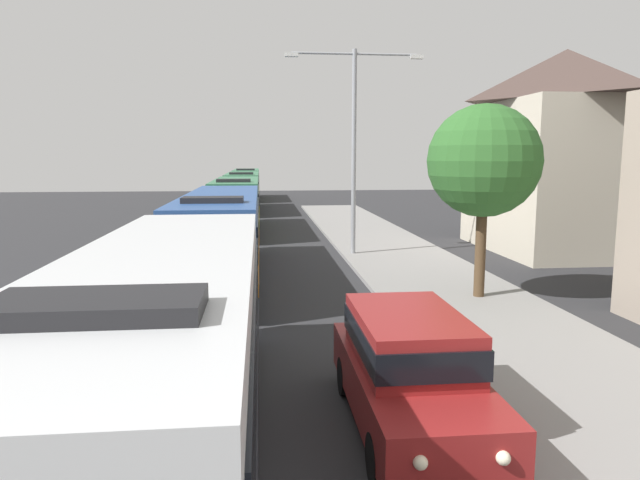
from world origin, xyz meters
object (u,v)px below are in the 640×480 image
Objects in this scene: bus_rear at (247,183)px; roadside_tree at (484,161)px; bus_lead at (165,348)px; white_suv at (409,366)px; bus_second_in_line at (222,233)px; streetlamp_mid at (354,131)px; bus_fourth_in_line at (243,190)px; bus_middle at (237,203)px.

bus_rear is 43.85m from roadside_tree.
bus_lead is 2.18× the size of white_suv.
roadside_tree is (7.95, -3.93, 2.53)m from bus_second_in_line.
roadside_tree is (4.25, 7.90, 3.19)m from white_suv.
streetlamp_mid reaches higher than bus_lead.
bus_lead is at bearing -107.89° from streetlamp_mid.
bus_fourth_in_line is (-0.00, 26.24, -0.00)m from bus_second_in_line.
streetlamp_mid is at bearing 38.21° from bus_second_in_line.
bus_rear is 2.27× the size of white_suv.
streetlamp_mid is (5.40, -34.87, 3.74)m from bus_rear.
bus_rear is 1.28× the size of streetlamp_mid.
bus_lead is at bearing -90.00° from bus_second_in_line.
bus_fourth_in_line is at bearing -90.00° from bus_rear.
white_suv is at bearing -96.03° from streetlamp_mid.
streetlamp_mid reaches higher than bus_rear.
bus_lead is 38.70m from bus_fourth_in_line.
roadside_tree is (7.95, -30.17, 2.53)m from bus_fourth_in_line.
bus_lead is 12.47m from bus_second_in_line.
bus_fourth_in_line is (0.00, 38.70, 0.00)m from bus_lead.
roadside_tree is (7.95, -17.09, 2.53)m from bus_middle.
white_suv is (3.70, -50.96, -0.66)m from bus_rear.
bus_middle is at bearing 90.00° from bus_lead.
roadside_tree reaches higher than bus_middle.
bus_middle is at bearing 90.00° from bus_second_in_line.
streetlamp_mid is at bearing -76.21° from bus_fourth_in_line.
bus_second_in_line is (0.00, 12.47, 0.00)m from bus_lead.
bus_fourth_in_line is 2.36× the size of white_suv.
bus_second_in_line is 2.50× the size of white_suv.
streetlamp_mid is 1.51× the size of roadside_tree.
white_suv is (3.70, -25.00, -0.66)m from bus_middle.
bus_second_in_line and bus_rear have the same top height.
bus_rear is 35.48m from streetlamp_mid.
bus_middle is 2.26× the size of white_suv.
bus_lead and bus_second_in_line have the same top height.
bus_rear is (-0.00, 39.12, -0.00)m from bus_second_in_line.
bus_second_in_line is 1.41× the size of streetlamp_mid.
roadside_tree is at bearing -26.33° from bus_second_in_line.
white_suv is at bearing -72.65° from bus_second_in_line.
bus_second_in_line is 1.10× the size of bus_rear.
bus_second_in_line is 39.12m from bus_rear.
bus_rear is (-0.00, 12.88, -0.00)m from bus_fourth_in_line.
roadside_tree is at bearing -79.54° from bus_rear.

